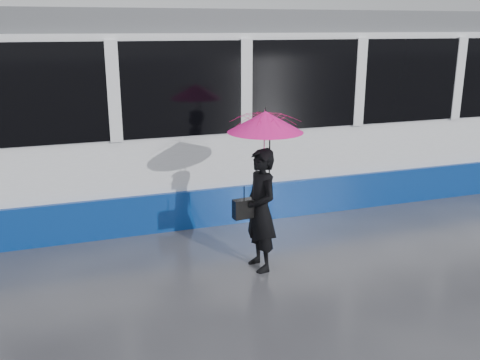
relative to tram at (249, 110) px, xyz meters
name	(u,v)px	position (x,y,z in m)	size (l,w,h in m)	color
ground	(276,251)	(-0.48, -2.50, -1.64)	(90.00, 90.00, 0.00)	#2F2F34
rails	(224,199)	(-0.48, 0.00, -1.63)	(34.00, 1.51, 0.02)	#3F3D38
tram	(249,110)	(0.00, 0.00, 0.00)	(26.00, 2.56, 3.35)	white
woman	(261,210)	(-0.91, -2.94, -0.83)	(0.59, 0.39, 1.62)	black
umbrella	(265,136)	(-0.86, -2.94, 0.14)	(1.05, 1.05, 1.10)	#F1144D
handbag	(244,209)	(-1.13, -2.92, -0.79)	(0.30, 0.16, 0.43)	black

